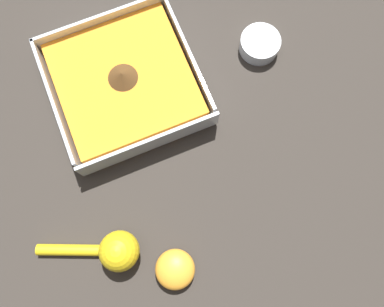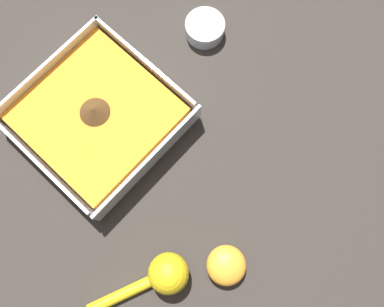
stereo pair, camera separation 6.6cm
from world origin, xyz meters
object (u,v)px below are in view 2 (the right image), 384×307
object	(u,v)px
square_dish	(99,118)
spice_bowl	(205,29)
lemon_half	(226,265)
lemon_squeezer	(163,276)

from	to	relation	value
square_dish	spice_bowl	distance (m)	0.27
spice_bowl	lemon_half	distance (m)	0.45
spice_bowl	lemon_half	xyz separation A→B (m)	(-0.31, -0.33, 0.00)
square_dish	lemon_squeezer	distance (m)	0.30
lemon_squeezer	spice_bowl	bearing A→B (deg)	56.65
square_dish	lemon_half	size ratio (longest dim) A/B	3.91
lemon_squeezer	lemon_half	size ratio (longest dim) A/B	2.56
spice_bowl	lemon_squeezer	world-z (taller)	lemon_squeezer
square_dish	lemon_squeezer	size ratio (longest dim) A/B	1.53
spice_bowl	lemon_squeezer	bearing A→B (deg)	-146.37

